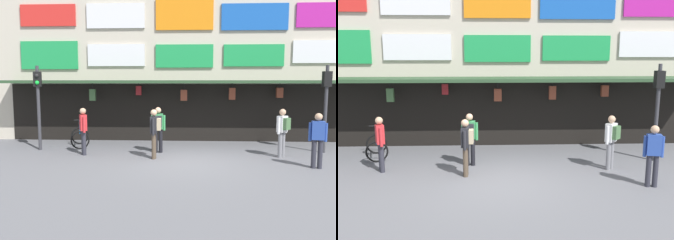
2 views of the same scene
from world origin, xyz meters
TOP-DOWN VIEW (x-y plane):
  - ground_plane at (0.00, 0.00)m, footprint 80.00×80.00m
  - shopfront at (-0.00, 4.57)m, footprint 18.00×2.60m
  - traffic_light_near at (-5.51, 1.70)m, footprint 0.33×0.35m
  - traffic_light_far at (5.16, 1.72)m, footprint 0.29×0.33m
  - bicycle_parked at (-4.17, 2.40)m, footprint 1.03×1.32m
  - pedestrian_in_purple at (3.41, 0.85)m, footprint 0.47×0.47m
  - pedestrian_in_yellow at (4.02, -0.65)m, footprint 0.52×0.29m
  - pedestrian_in_black at (-0.94, 1.39)m, footprint 0.53×0.36m
  - pedestrian_in_blue at (-0.98, 0.43)m, footprint 0.35×0.53m
  - pedestrian_in_green at (-3.57, 0.92)m, footprint 0.35×0.49m

SIDE VIEW (x-z plane):
  - ground_plane at x=0.00m, z-range 0.00..0.00m
  - bicycle_parked at x=-4.17m, z-range -0.13..0.92m
  - pedestrian_in_yellow at x=4.02m, z-range 0.11..1.79m
  - pedestrian_in_green at x=-3.57m, z-range 0.11..1.79m
  - pedestrian_in_purple at x=3.41m, z-range 0.14..1.82m
  - pedestrian_in_black at x=-0.94m, z-range 0.14..1.82m
  - pedestrian_in_blue at x=-0.98m, z-range 0.14..1.82m
  - traffic_light_near at x=-5.51m, z-range 0.54..3.74m
  - traffic_light_far at x=5.16m, z-range 0.54..3.74m
  - shopfront at x=0.00m, z-range -0.04..7.96m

